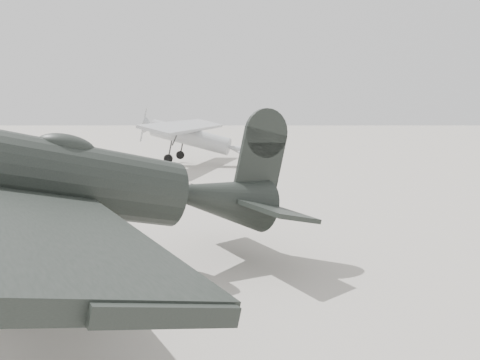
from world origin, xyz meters
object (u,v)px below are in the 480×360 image
object	(u,v)px
lowwing_monoplane	(92,184)
sign_board	(88,265)
highwing_monoplane	(195,134)
equipment_block	(63,241)

from	to	relation	value
lowwing_monoplane	sign_board	xyz separation A→B (m)	(0.18, -1.07, -1.54)
lowwing_monoplane	highwing_monoplane	xyz separation A→B (m)	(0.27, 21.59, -0.23)
lowwing_monoplane	equipment_block	distance (m)	3.32
lowwing_monoplane	sign_board	distance (m)	1.89
equipment_block	sign_board	xyz separation A→B (m)	(1.76, -3.22, 0.43)
equipment_block	highwing_monoplane	bearing A→B (deg)	84.55
lowwing_monoplane	sign_board	world-z (taller)	lowwing_monoplane
highwing_monoplane	sign_board	bearing A→B (deg)	-77.59
equipment_block	lowwing_monoplane	bearing A→B (deg)	-53.61
lowwing_monoplane	highwing_monoplane	size ratio (longest dim) A/B	1.08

